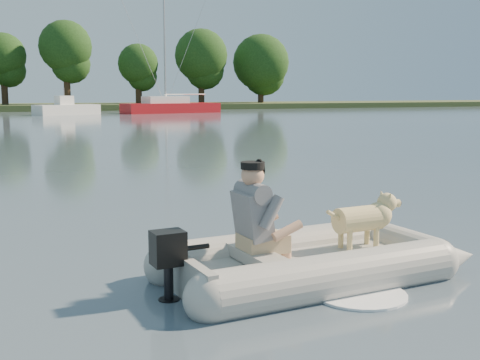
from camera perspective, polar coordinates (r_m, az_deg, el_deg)
name	(u,v)px	position (r m, az deg, el deg)	size (l,w,h in m)	color
water	(270,280)	(6.54, 2.89, -9.46)	(160.00, 160.00, 0.00)	slate
shore_bank	(30,108)	(67.74, -19.28, 6.50)	(160.00, 12.00, 0.70)	#47512D
dinghy	(314,223)	(6.55, 7.01, -4.11)	(4.55, 2.98, 1.38)	#9F9F9A
man	(254,212)	(6.20, 1.37, -3.01)	(0.73, 0.62, 1.08)	slate
dog	(359,223)	(6.98, 11.21, -4.06)	(0.93, 0.33, 0.62)	tan
outboard_motor	(168,269)	(5.89, -6.81, -8.36)	(0.41, 0.29, 0.79)	black
motorboat	(66,102)	(53.07, -16.13, 7.11)	(5.54, 2.13, 2.34)	white
sailboat	(170,107)	(55.64, -6.63, 6.89)	(9.32, 4.46, 12.32)	#A11218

